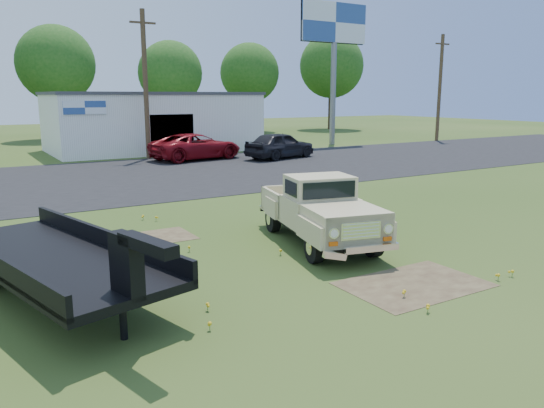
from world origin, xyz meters
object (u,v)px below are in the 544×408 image
at_px(vintage_pickup_truck, 319,210).
at_px(dark_sedan, 280,145).
at_px(billboard, 334,35).
at_px(red_pickup, 196,147).
at_px(flatbed_trailer, 52,252).

bearing_deg(vintage_pickup_truck, dark_sedan, 73.90).
height_order(billboard, dark_sedan, billboard).
xyz_separation_m(billboard, dark_sedan, (-8.87, -6.24, -7.70)).
distance_m(vintage_pickup_truck, red_pickup, 19.88).
bearing_deg(red_pickup, dark_sedan, -124.24).
relative_size(vintage_pickup_truck, dark_sedan, 1.04).
relative_size(vintage_pickup_truck, red_pickup, 0.89).
distance_m(flatbed_trailer, red_pickup, 22.91).
xyz_separation_m(flatbed_trailer, dark_sedan, (16.26, 17.64, -0.11)).
bearing_deg(red_pickup, billboard, -83.04).
xyz_separation_m(red_pickup, dark_sedan, (4.76, -2.17, 0.03)).
xyz_separation_m(billboard, flatbed_trailer, (-25.12, -23.89, -7.60)).
bearing_deg(vintage_pickup_truck, flatbed_trailer, -162.94).
relative_size(billboard, vintage_pickup_truck, 2.17).
distance_m(billboard, dark_sedan, 13.30).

